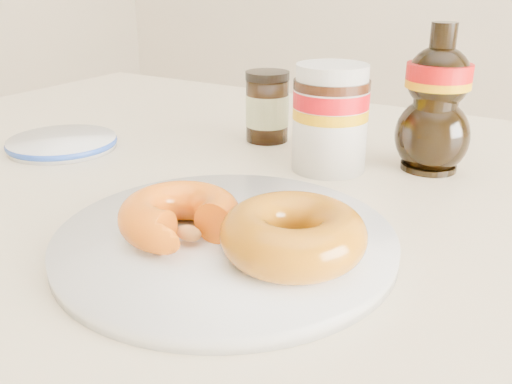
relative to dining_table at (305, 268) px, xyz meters
The scene contains 8 objects.
dining_table is the anchor object (origin of this frame).
plate 0.17m from the dining_table, 93.52° to the right, with size 0.29×0.29×0.01m.
donut_bitten 0.20m from the dining_table, 103.37° to the right, with size 0.10×0.10×0.04m, color orange.
donut_whole 0.20m from the dining_table, 67.61° to the right, with size 0.11×0.11×0.04m, color #9E580A.
nutella_jar 0.18m from the dining_table, 102.10° to the left, with size 0.09×0.09×0.12m.
syrup_bottle 0.24m from the dining_table, 62.25° to the left, with size 0.09×0.07×0.17m, color black, non-canonical shape.
dark_jar 0.25m from the dining_table, 131.74° to the left, with size 0.06×0.06×0.09m.
blue_rim_saucer 0.37m from the dining_table, behind, with size 0.14×0.14×0.01m.
Camera 1 is at (0.24, -0.40, 0.98)m, focal length 40.00 mm.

